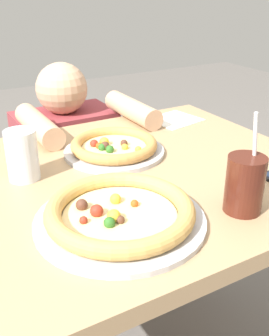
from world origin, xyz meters
TOP-DOWN VIEW (x-y plane):
  - dining_table at (0.00, 0.00)m, footprint 1.12×0.82m
  - pizza_near at (-0.06, -0.19)m, footprint 0.34×0.34m
  - pizza_far at (0.09, 0.13)m, footprint 0.28×0.28m
  - drink_cup_colored at (0.18, -0.28)m, footprint 0.08×0.08m
  - water_cup_clear at (-0.17, 0.10)m, footprint 0.08×0.08m
  - paper_napkin at (0.40, 0.28)m, footprint 0.18×0.17m
  - diner_seated at (0.12, 0.58)m, footprint 0.40×0.52m

SIDE VIEW (x-z plane):
  - diner_seated at x=0.12m, z-range -0.04..0.88m
  - dining_table at x=0.00m, z-range 0.25..1.00m
  - paper_napkin at x=0.40m, z-range 0.75..0.75m
  - pizza_far at x=0.09m, z-range 0.75..0.79m
  - pizza_near at x=-0.06m, z-range 0.75..0.80m
  - drink_cup_colored at x=0.18m, z-range 0.70..0.92m
  - water_cup_clear at x=-0.17m, z-range 0.75..0.88m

